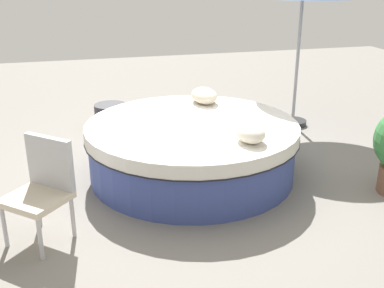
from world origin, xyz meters
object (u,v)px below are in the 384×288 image
(throw_pillow_1, at_px, (204,95))
(patio_chair, at_px, (43,184))
(throw_pillow_0, at_px, (250,133))
(round_bed, at_px, (192,149))
(side_table, at_px, (111,118))

(throw_pillow_1, bearing_deg, patio_chair, 131.76)
(throw_pillow_0, distance_m, patio_chair, 2.16)
(round_bed, relative_size, patio_chair, 2.62)
(round_bed, height_order, throw_pillow_1, throw_pillow_1)
(throw_pillow_0, relative_size, patio_chair, 0.41)
(round_bed, xyz_separation_m, throw_pillow_1, (0.82, -0.39, 0.43))
(throw_pillow_0, xyz_separation_m, patio_chair, (-0.27, 2.14, -0.21))
(throw_pillow_0, distance_m, throw_pillow_1, 1.58)
(throw_pillow_1, xyz_separation_m, patio_chair, (-1.85, 2.08, -0.21))
(round_bed, bearing_deg, patio_chair, 121.47)
(patio_chair, bearing_deg, side_table, -64.62)
(throw_pillow_0, distance_m, side_table, 2.99)
(round_bed, height_order, patio_chair, patio_chair)
(throw_pillow_1, bearing_deg, round_bed, 154.79)
(round_bed, distance_m, side_table, 2.06)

